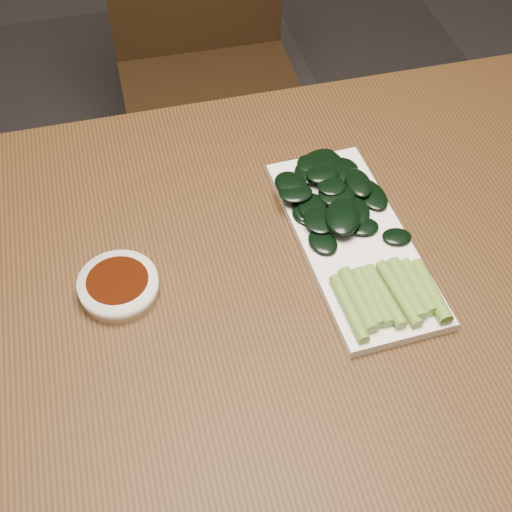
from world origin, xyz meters
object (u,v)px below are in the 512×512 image
(serving_plate, at_px, (353,241))
(gai_lan, at_px, (349,226))
(chair_far, at_px, (207,61))
(sauce_bowl, at_px, (119,286))
(table, at_px, (259,330))

(serving_plate, bearing_deg, gai_lan, 104.17)
(chair_far, bearing_deg, sauce_bowl, -106.73)
(serving_plate, bearing_deg, chair_far, 92.63)
(table, height_order, gai_lan, gai_lan)
(table, xyz_separation_m, chair_far, (0.10, 0.89, -0.19))
(serving_plate, relative_size, gai_lan, 0.98)
(table, distance_m, serving_plate, 0.17)
(gai_lan, bearing_deg, table, -154.20)
(sauce_bowl, distance_m, serving_plate, 0.31)
(serving_plate, height_order, gai_lan, gai_lan)
(table, distance_m, chair_far, 0.91)
(table, bearing_deg, serving_plate, 21.31)
(chair_far, relative_size, serving_plate, 2.66)
(sauce_bowl, bearing_deg, chair_far, 72.15)
(table, relative_size, serving_plate, 4.19)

